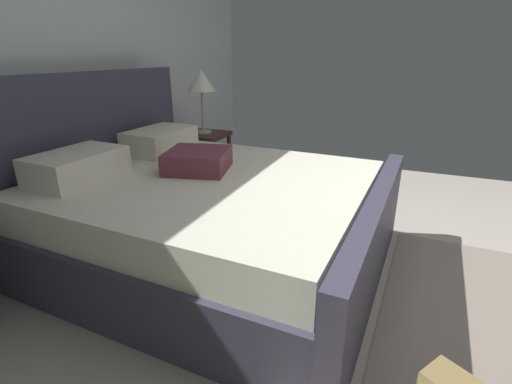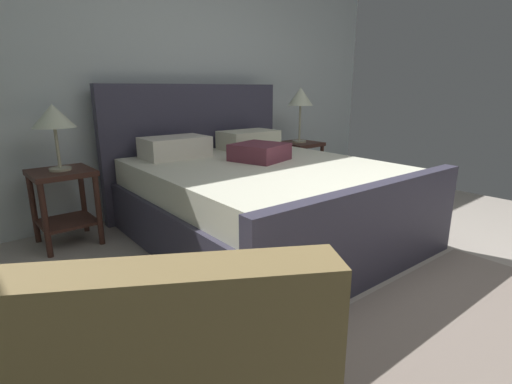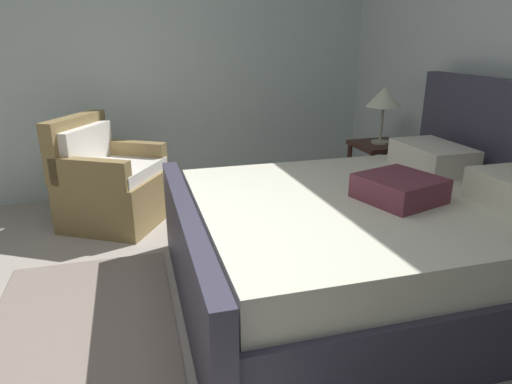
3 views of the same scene
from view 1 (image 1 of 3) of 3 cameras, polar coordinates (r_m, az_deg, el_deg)
The scene contains 6 objects.
ground_plane at distance 2.66m, azimuth 27.56°, elevation -13.61°, with size 5.18×5.56×0.02m, color #ABA195.
wall_back at distance 3.35m, azimuth -26.32°, elevation 17.02°, with size 5.30×0.12×2.58m, color silver.
bed at distance 2.59m, azimuth -7.95°, elevation -3.17°, with size 2.01×2.28×1.25m.
nightstand_right at distance 3.97m, azimuth -7.82°, elevation 6.11°, with size 0.44×0.44×0.60m.
table_lamp_right at distance 3.86m, azimuth -8.34°, elevation 16.21°, with size 0.28×0.28×0.62m.
area_rug at distance 2.49m, azimuth 30.76°, elevation -16.35°, with size 1.81×0.99×0.01m, color gray.
Camera 1 is at (-2.24, 0.35, 1.38)m, focal length 26.24 mm.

